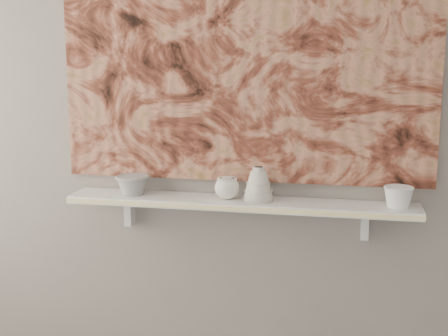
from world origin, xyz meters
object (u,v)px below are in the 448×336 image
(painting, at_px, (244,44))
(bell_vessel, at_px, (258,184))
(bowl_grey, at_px, (133,185))
(cup_cream, at_px, (227,188))
(bowl_white, at_px, (398,197))
(shelf, at_px, (240,203))

(painting, relative_size, bell_vessel, 11.08)
(bell_vessel, bearing_deg, bowl_grey, 180.00)
(cup_cream, xyz_separation_m, bell_vessel, (0.13, 0.00, 0.02))
(bowl_grey, height_order, cup_cream, cup_cream)
(bowl_grey, bearing_deg, bowl_white, 0.00)
(cup_cream, relative_size, bowl_white, 0.88)
(shelf, relative_size, painting, 0.93)
(shelf, bearing_deg, bowl_grey, 180.00)
(shelf, distance_m, bowl_white, 0.61)
(bowl_white, bearing_deg, painting, 172.45)
(cup_cream, height_order, bell_vessel, bell_vessel)
(bowl_grey, bearing_deg, cup_cream, 0.00)
(painting, xyz_separation_m, bell_vessel, (0.07, -0.08, -0.54))
(cup_cream, bearing_deg, painting, 56.70)
(shelf, height_order, painting, painting)
(bowl_grey, relative_size, bell_vessel, 1.04)
(cup_cream, height_order, bowl_white, cup_cream)
(bell_vessel, relative_size, bowl_white, 1.21)
(bell_vessel, xyz_separation_m, bowl_white, (0.53, 0.00, -0.03))
(shelf, distance_m, painting, 0.63)
(shelf, distance_m, bell_vessel, 0.11)
(shelf, height_order, bowl_grey, bowl_grey)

